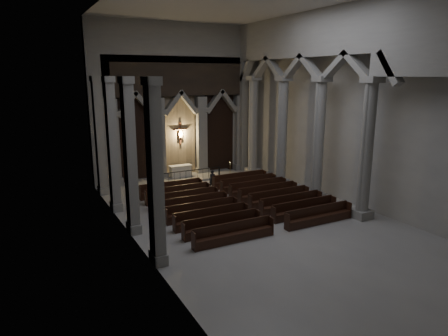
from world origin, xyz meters
The scene contains 11 objects.
room centered at (0.00, 0.00, 7.60)m, with size 24.00×24.10×12.00m.
sanctuary_wall centered at (0.00, 11.54, 6.62)m, with size 14.00×0.77×12.00m.
right_arcade centered at (5.50, 1.33, 7.83)m, with size 1.00×24.00×12.00m.
left_pilasters centered at (-6.75, 3.50, 3.91)m, with size 0.60×13.00×8.03m.
sanctuary_step centered at (0.00, 10.60, 0.07)m, with size 8.50×2.60×0.15m, color gray.
altar centered at (-0.39, 10.92, 0.61)m, with size 1.80×0.72×0.92m.
altar_rail centered at (0.00, 9.53, 0.64)m, with size 4.88×0.09×0.96m.
candle_stand_left centered at (-2.82, 9.47, 0.33)m, with size 0.21×0.21×1.22m.
candle_stand_right centered at (3.08, 8.96, 0.37)m, with size 0.23×0.23×1.37m.
pews centered at (0.00, 2.37, 0.32)m, with size 9.82×9.28×0.99m.
worshipper centered at (0.62, 7.14, 0.67)m, with size 0.49×0.32×1.35m, color black.
Camera 1 is at (-11.72, -18.16, 8.07)m, focal length 32.00 mm.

